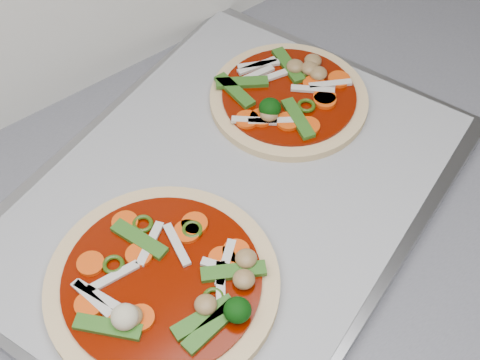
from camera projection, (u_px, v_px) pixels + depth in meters
countertop at (284, 247)px, 0.67m from camera, size 3.60×0.60×0.04m
baking_tray at (228, 199)px, 0.67m from camera, size 0.57×0.49×0.02m
parchment at (228, 193)px, 0.67m from camera, size 0.55×0.47×0.00m
pizza_left at (165, 283)px, 0.59m from camera, size 0.30×0.30×0.04m
pizza_right at (289, 97)px, 0.73m from camera, size 0.21×0.21×0.03m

